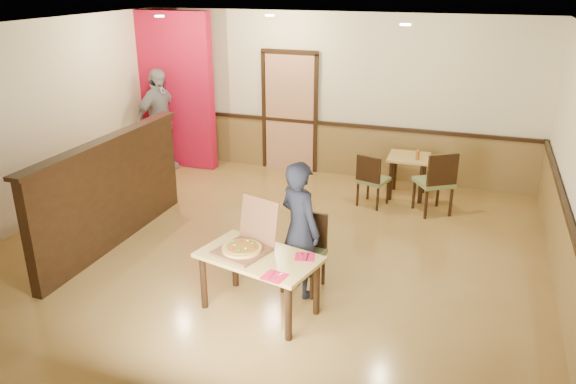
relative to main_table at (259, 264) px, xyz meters
The scene contains 26 objects.
floor 1.30m from the main_table, 111.29° to the left, with size 7.00×7.00×0.00m, color #A98241.
ceiling 2.53m from the main_table, 111.29° to the left, with size 7.00×7.00×0.00m, color black.
wall_back 4.69m from the main_table, 95.31° to the left, with size 7.00×7.00×0.00m, color beige.
wall_left 4.16m from the main_table, 164.41° to the left, with size 7.00×7.00×0.00m, color beige.
wainscot_back 4.59m from the main_table, 95.34° to the left, with size 7.00×0.04×0.90m, color brown.
chair_rail_back 4.58m from the main_table, 95.37° to the left, with size 7.00×0.06×0.06m, color black.
wainscot_right 3.24m from the main_table, 19.81° to the left, with size 0.04×7.00×0.90m, color brown.
chair_rail_right 3.24m from the main_table, 19.93° to the left, with size 0.06×7.00×0.06m, color black.
back_door 4.74m from the main_table, 105.08° to the left, with size 0.90×0.06×2.10m, color tan.
booth_partition 2.59m from the main_table, 159.74° to the left, with size 0.20×3.10×1.44m.
red_accent_panel 5.34m from the main_table, 129.09° to the left, with size 1.60×0.20×2.78m, color #A80C2A.
spot_a 4.56m from the main_table, 133.28° to the left, with size 0.14×0.14×0.02m, color #FFE7B2.
spot_b 4.40m from the main_table, 108.84° to the left, with size 0.14×0.14×0.02m, color #FFE7B2.
spot_c 3.55m from the main_table, 69.46° to the left, with size 0.14×0.14×0.02m, color #FFE7B2.
main_table is the anchor object (origin of this frame).
diner_chair 0.72m from the main_table, 65.20° to the left, with size 0.47×0.47×0.87m.
side_chair_left 3.31m from the main_table, 80.56° to the left, with size 0.51×0.51×0.84m.
side_chair_right 3.59m from the main_table, 65.30° to the left, with size 0.67×0.67×0.98m.
side_table 4.00m from the main_table, 75.38° to the left, with size 0.65×0.65×0.68m.
diner 0.62m from the main_table, 61.50° to the left, with size 0.57×0.37×1.55m, color black.
passerby 5.10m from the main_table, 132.37° to the left, with size 1.08×0.45×1.84m, color gray.
pizza_box 0.25m from the main_table, 165.74° to the left, with size 0.63×0.69×0.51m.
pizza 0.24m from the main_table, behind, with size 0.42×0.42×0.03m, color #E1B151.
napkin_near 0.48m from the main_table, 49.89° to the right, with size 0.25×0.25×0.01m.
napkin_far 0.49m from the main_table, 14.18° to the left, with size 0.24×0.24×0.01m.
condiment 3.91m from the main_table, 72.84° to the left, with size 0.06×0.06×0.15m, color #94511B.
Camera 1 is at (2.40, -5.87, 3.37)m, focal length 35.00 mm.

